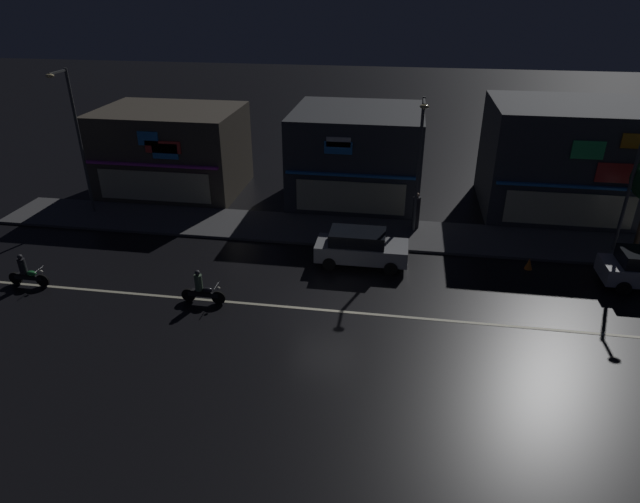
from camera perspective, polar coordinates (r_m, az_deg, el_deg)
The scene contains 14 objects.
ground_plane at distance 22.31m, azimuth 0.47°, elevation -6.20°, with size 140.00×140.00×0.00m, color black.
lane_divider_stripe at distance 22.30m, azimuth 0.47°, elevation -6.19°, with size 36.56×0.16×0.01m, color beige.
sidewalk_far at distance 29.02m, azimuth 2.75°, elevation 2.15°, with size 38.48×3.74×0.14m, color #4C4C4F.
storefront_left_block at distance 35.65m, azimuth -15.26°, elevation 10.23°, with size 8.49×6.37×5.12m.
storefront_center_block at distance 33.19m, azimuth 3.93°, elevation 10.12°, with size 7.59×7.29×5.35m.
storefront_right_block at distance 34.04m, azimuth 23.91°, elevation 8.98°, with size 8.14×7.12×6.10m.
streetlamp_west at distance 32.51m, azimuth -24.28°, elevation 11.32°, with size 0.44×1.64×7.92m.
streetlamp_mid at distance 27.66m, azimuth 10.42°, elevation 9.81°, with size 0.44×1.64×7.00m.
streetlamp_east at distance 29.06m, azimuth 30.29°, elevation 7.12°, with size 0.44×1.64×6.74m.
pedestrian_on_sidewalk at distance 29.34m, azimuth 10.08°, elevation 4.14°, with size 0.40×0.40×1.98m.
parked_car_trailing at distance 25.52m, azimuth 4.29°, elevation 0.48°, with size 4.30×1.98×1.67m.
motorcycle_lead at distance 27.00m, azimuth -28.52°, elevation -1.97°, with size 1.90×0.60×1.52m.
motorcycle_following at distance 23.02m, azimuth -12.36°, elevation -3.91°, with size 1.90×0.60×1.52m.
traffic_cone at distance 27.05m, azimuth 21.13°, elevation -1.20°, with size 0.36×0.36×0.55m, color orange.
Camera 1 is at (2.74, -18.52, 12.12)m, focal length 30.41 mm.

